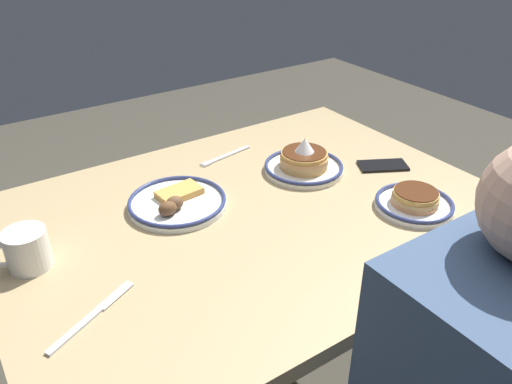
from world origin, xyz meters
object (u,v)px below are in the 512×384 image
plate_center_pancakes (177,202)px  cell_phone (383,166)px  plate_near_main (304,163)px  fork_near (226,156)px  butter_knife (92,315)px  coffee_mug (26,249)px  plate_far_companion (415,202)px

plate_center_pancakes → cell_phone: plate_center_pancakes is taller
plate_center_pancakes → cell_phone: 0.63m
plate_near_main → fork_near: bearing=-55.7°
plate_near_main → butter_knife: 0.76m
cell_phone → coffee_mug: bearing=22.7°
plate_center_pancakes → coffee_mug: 0.38m
plate_center_pancakes → fork_near: plate_center_pancakes is taller
plate_far_companion → coffee_mug: coffee_mug is taller
coffee_mug → cell_phone: (-1.00, 0.09, -0.04)m
plate_far_companion → coffee_mug: size_ratio=1.63×
plate_far_companion → cell_phone: (-0.11, -0.21, -0.02)m
cell_phone → butter_knife: 0.95m
plate_far_companion → coffee_mug: bearing=-19.0°
fork_near → butter_knife: 0.73m
plate_far_companion → fork_near: 0.59m
butter_knife → plate_far_companion: bearing=174.7°
coffee_mug → fork_near: bearing=-160.4°
plate_near_main → plate_center_pancakes: 0.40m
coffee_mug → butter_knife: 0.24m
plate_near_main → plate_far_companion: bearing=108.9°
plate_far_companion → fork_near: (0.25, -0.53, -0.02)m
plate_near_main → cell_phone: plate_near_main is taller
plate_center_pancakes → plate_far_companion: 0.62m
plate_far_companion → fork_near: plate_far_companion is taller
plate_center_pancakes → fork_near: (-0.26, -0.18, -0.01)m
plate_near_main → plate_far_companion: size_ratio=1.15×
plate_center_pancakes → butter_knife: 0.42m
coffee_mug → fork_near: coffee_mug is taller
coffee_mug → cell_phone: bearing=174.6°
plate_far_companion → butter_knife: (0.83, -0.08, -0.02)m
coffee_mug → cell_phone: size_ratio=0.87×
plate_near_main → plate_center_pancakes: (0.40, -0.03, -0.01)m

